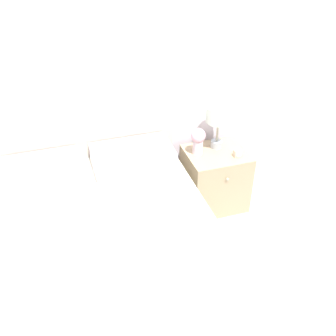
% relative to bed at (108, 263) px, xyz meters
% --- Properties ---
extents(ground_plane, '(12.00, 12.00, 0.00)m').
position_rel_bed_xyz_m(ground_plane, '(0.00, 0.93, -0.30)').
color(ground_plane, '#BCB7B2').
extents(wall_back, '(8.00, 0.06, 2.60)m').
position_rel_bed_xyz_m(wall_back, '(0.00, 1.00, 1.00)').
color(wall_back, white).
rests_on(wall_back, ground_plane).
extents(bed, '(1.45, 2.02, 1.15)m').
position_rel_bed_xyz_m(bed, '(0.00, 0.00, 0.00)').
color(bed, beige).
rests_on(bed, ground_plane).
extents(nightstand, '(0.50, 0.45, 0.52)m').
position_rel_bed_xyz_m(nightstand, '(1.05, 0.70, -0.04)').
color(nightstand, tan).
rests_on(nightstand, ground_plane).
extents(table_lamp, '(0.20, 0.20, 0.37)m').
position_rel_bed_xyz_m(table_lamp, '(1.07, 0.78, 0.50)').
color(table_lamp, '#A8B2BC').
rests_on(table_lamp, nightstand).
extents(flower_vase, '(0.12, 0.12, 0.23)m').
position_rel_bed_xyz_m(flower_vase, '(0.89, 0.73, 0.35)').
color(flower_vase, silver).
rests_on(flower_vase, nightstand).
extents(alarm_clock, '(0.06, 0.05, 0.06)m').
position_rel_bed_xyz_m(alarm_clock, '(1.18, 0.60, 0.25)').
color(alarm_clock, beige).
rests_on(alarm_clock, nightstand).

